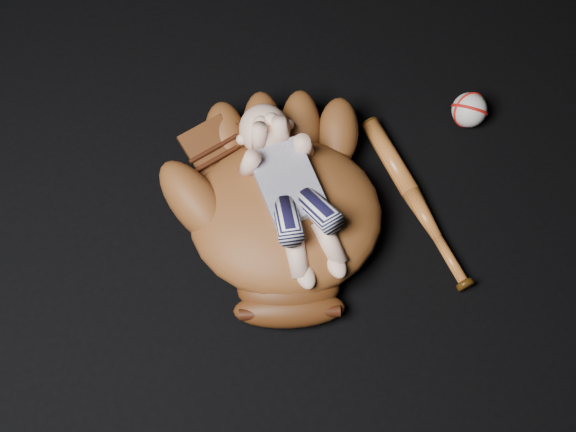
% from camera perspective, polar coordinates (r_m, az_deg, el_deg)
% --- Properties ---
extents(baseball_glove, '(0.64, 0.68, 0.17)m').
position_cam_1_polar(baseball_glove, '(1.41, -0.21, 0.47)').
color(baseball_glove, '#5C2E13').
rests_on(baseball_glove, ground).
extents(newborn_baby, '(0.20, 0.39, 0.16)m').
position_cam_1_polar(newborn_baby, '(1.37, 0.38, 1.80)').
color(newborn_baby, '#E9B196').
rests_on(newborn_baby, baseball_glove).
extents(baseball_bat, '(0.04, 0.42, 0.04)m').
position_cam_1_polar(baseball_bat, '(1.52, 10.09, 1.12)').
color(baseball_bat, '#AD5921').
rests_on(baseball_bat, ground).
extents(baseball, '(0.10, 0.10, 0.08)m').
position_cam_1_polar(baseball, '(1.64, 14.14, 8.13)').
color(baseball, silver).
rests_on(baseball, ground).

